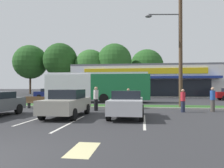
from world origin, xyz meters
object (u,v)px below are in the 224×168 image
at_px(utility_pole, 179,39).
at_px(pedestrian_near_bench, 183,101).
at_px(bus_stop_bench, 36,102).
at_px(car_2, 51,93).
at_px(pedestrian_far, 96,99).
at_px(pedestrian_mid, 213,99).
at_px(city_bus, 98,86).
at_px(car_4, 127,104).
at_px(car_5, 67,103).
at_px(pedestrian_by_pole, 128,99).

distance_m(utility_pole, pedestrian_near_bench, 5.66).
height_order(bus_stop_bench, car_2, car_2).
bearing_deg(pedestrian_far, utility_pole, -146.86).
xyz_separation_m(car_2, pedestrian_mid, (17.47, -13.03, 0.10)).
distance_m(city_bus, car_2, 9.46).
height_order(pedestrian_mid, pedestrian_far, pedestrian_far).
height_order(car_4, car_5, car_5).
bearing_deg(bus_stop_bench, utility_pole, -171.52).
bearing_deg(pedestrian_by_pole, car_2, -3.54).
bearing_deg(utility_pole, car_4, -122.54).
relative_size(bus_stop_bench, car_5, 0.36).
height_order(pedestrian_near_bench, pedestrian_mid, pedestrian_mid).
relative_size(pedestrian_by_pole, pedestrian_mid, 0.94).
bearing_deg(bus_stop_bench, pedestrian_near_bench, 173.91).
distance_m(pedestrian_near_bench, pedestrian_by_pole, 4.20).
bearing_deg(pedestrian_by_pole, pedestrian_far, 78.46).
xyz_separation_m(car_4, car_5, (-3.50, -0.13, 0.02)).
bearing_deg(car_4, car_2, -144.92).
bearing_deg(city_bus, pedestrian_near_bench, 131.60).
height_order(bus_stop_bench, car_4, car_4).
relative_size(utility_pole, car_4, 2.53).
height_order(car_2, pedestrian_by_pole, pedestrian_by_pole).
height_order(car_2, car_4, car_4).
bearing_deg(city_bus, bus_stop_bench, 61.97).
relative_size(city_bus, pedestrian_far, 6.54).
height_order(city_bus, car_2, city_bus).
bearing_deg(car_4, pedestrian_mid, 122.81).
height_order(utility_pole, pedestrian_far, utility_pole).
bearing_deg(city_bus, utility_pole, 144.43).
bearing_deg(pedestrian_mid, car_5, -136.67).
distance_m(pedestrian_mid, pedestrian_far, 8.20).
xyz_separation_m(utility_pole, car_2, (-15.55, 10.76, -4.89)).
bearing_deg(city_bus, car_5, 91.71).
xyz_separation_m(pedestrian_by_pole, pedestrian_mid, (5.95, -1.06, 0.05)).
distance_m(pedestrian_by_pole, pedestrian_mid, 6.04).
bearing_deg(car_5, car_2, -153.92).
relative_size(utility_pole, city_bus, 0.93).
xyz_separation_m(city_bus, car_2, (-7.74, 5.34, -1.01)).
bearing_deg(pedestrian_by_pole, city_bus, -17.79).
xyz_separation_m(pedestrian_near_bench, pedestrian_mid, (2.11, 0.64, 0.06)).
relative_size(pedestrian_near_bench, pedestrian_by_pole, 0.99).
distance_m(car_5, pedestrian_far, 3.42).
distance_m(utility_pole, bus_stop_bench, 12.69).
height_order(city_bus, pedestrian_mid, city_bus).
height_order(car_2, car_5, car_5).
xyz_separation_m(pedestrian_mid, pedestrian_far, (-8.18, -0.56, 0.02)).
bearing_deg(bus_stop_bench, car_2, -71.89).
xyz_separation_m(bus_stop_bench, pedestrian_near_bench, (11.28, -1.20, 0.29)).
distance_m(car_4, pedestrian_near_bench, 4.73).
bearing_deg(pedestrian_far, city_bus, -70.64).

